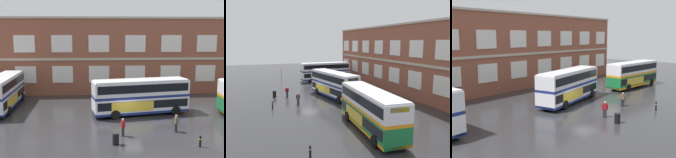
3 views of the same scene
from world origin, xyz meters
TOP-DOWN VIEW (x-y plane):
  - ground_plane at (0.00, 2.00)m, footprint 120.00×120.00m
  - brick_terminal_building at (2.34, 17.98)m, footprint 48.88×8.19m
  - double_decker_middle at (1.56, 3.36)m, footprint 11.29×4.56m
  - double_decker_far at (16.16, 2.26)m, footprint 11.14×3.40m
  - waiting_passenger at (-1.13, -3.56)m, footprint 0.37×0.63m
  - second_passenger at (4.00, -2.73)m, footprint 0.30×0.64m
  - station_litter_bin at (-1.91, -5.46)m, footprint 0.60×0.60m
  - safety_bollard_east at (5.01, -6.33)m, footprint 0.19×0.19m

SIDE VIEW (x-z plane):
  - ground_plane at x=0.00m, z-range 0.00..0.00m
  - safety_bollard_east at x=5.01m, z-range 0.02..0.97m
  - station_litter_bin at x=-1.91m, z-range 0.01..1.04m
  - waiting_passenger at x=-1.13m, z-range 0.08..1.78m
  - second_passenger at x=4.00m, z-range 0.08..1.78m
  - double_decker_middle at x=1.56m, z-range 0.11..4.18m
  - double_decker_far at x=16.16m, z-range 0.11..4.18m
  - brick_terminal_building at x=2.34m, z-range -0.15..11.54m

